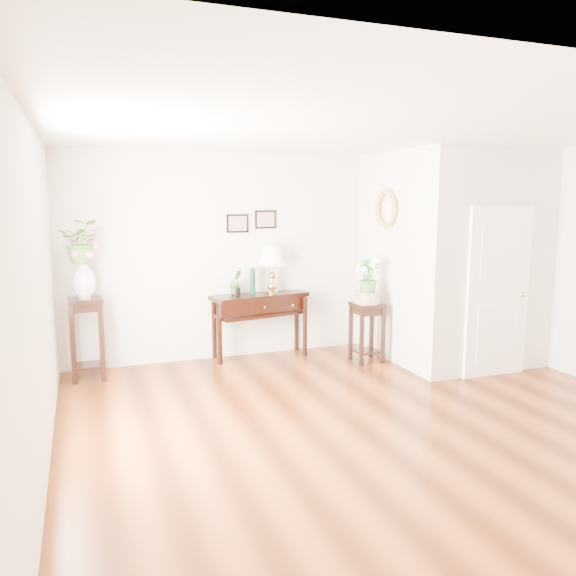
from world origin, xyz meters
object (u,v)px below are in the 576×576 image
console_table (260,325)px  plant_stand_a (87,339)px  table_lamp (272,268)px  plant_stand_b (367,332)px

console_table → plant_stand_a: 2.27m
console_table → plant_stand_a: (-2.26, -0.20, 0.05)m
plant_stand_a → table_lamp: bearing=4.7°
console_table → plant_stand_a: plant_stand_a is taller
table_lamp → plant_stand_a: size_ratio=0.67×
plant_stand_a → plant_stand_b: size_ratio=1.25×
console_table → plant_stand_a: bearing=174.8°
plant_stand_b → console_table: bearing=151.0°
table_lamp → console_table: bearing=180.0°
table_lamp → plant_stand_a: (-2.44, -0.20, -0.74)m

